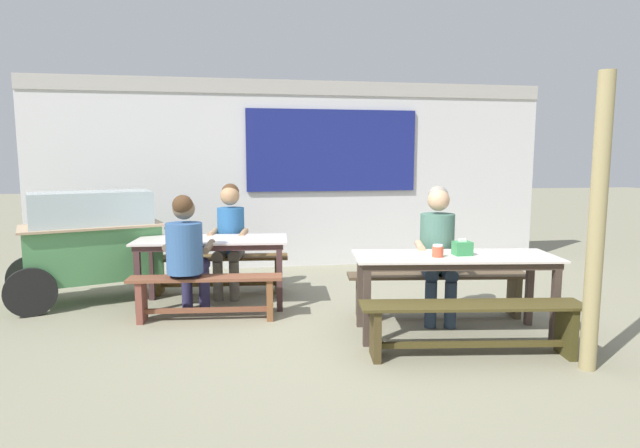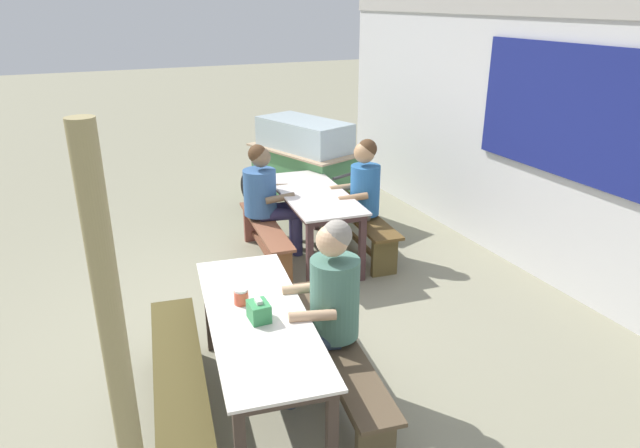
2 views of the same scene
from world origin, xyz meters
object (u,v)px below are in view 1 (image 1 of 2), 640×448
Objects in this scene: food_cart at (91,238)px; dining_table_far at (212,246)px; person_center_facing at (230,232)px; person_left_back_turned at (186,249)px; condiment_jar at (438,251)px; bench_far_front at (206,291)px; tissue_box at (462,248)px; bench_near_front at (472,322)px; bench_far_back at (219,267)px; bench_near_back at (438,287)px; dining_table_near at (454,264)px; person_right_near_table at (438,245)px; wooden_support_post at (597,225)px.

dining_table_far is at bearing -18.30° from food_cart.
person_center_facing reaches higher than food_cart.
condiment_jar is (2.17, -0.93, 0.08)m from person_left_back_turned.
tissue_box reaches higher than bench_far_front.
condiment_jar reaches higher than bench_near_front.
bench_far_back is 0.90× the size of bench_near_back.
dining_table_near is at bearing 170.09° from tissue_box.
dining_table_near is 2.51m from person_left_back_turned.
bench_near_front is 2.97m from person_center_facing.
bench_far_front is 2.28m from person_right_near_table.
food_cart is at bearing 141.42° from person_left_back_turned.
wooden_support_post reaches higher than person_left_back_turned.
person_right_near_table is at bearing -122.14° from bench_near_back.
food_cart is at bearing 160.78° from bench_near_back.
person_left_back_turned is at bearing 171.59° from bench_near_back.
dining_table_near is at bearing -41.27° from bench_far_back.
bench_far_front is 1.08m from person_center_facing.
person_right_near_table is (2.21, -0.33, 0.44)m from bench_far_front.
bench_far_back is at bearing 149.68° from person_center_facing.
person_left_back_turned is at bearing 149.94° from wooden_support_post.
wooden_support_post is at bearing -64.36° from person_right_near_table.
bench_far_back is 3.94m from wooden_support_post.
person_right_near_table is (0.11, 0.98, 0.45)m from bench_near_front.
bench_far_front is 0.83× the size of bench_near_front.
person_left_back_turned reaches higher than dining_table_near.
dining_table_near is 1.43× the size of person_center_facing.
dining_table_near reaches higher than bench_near_back.
bench_far_back is 2.86m from tissue_box.
condiment_jar is 0.05× the size of wooden_support_post.
person_right_near_table is at bearing 85.43° from dining_table_near.
food_cart is 1.39m from person_left_back_turned.
person_center_facing is at bearing 134.97° from wooden_support_post.
food_cart is (-1.36, -0.09, 0.39)m from bench_far_back.
bench_far_back and bench_near_back have the same top height.
dining_table_far is 0.91× the size of bench_near_back.
person_center_facing is 0.98× the size of person_right_near_table.
bench_far_back is at bearing 130.62° from bench_near_front.
bench_near_back is at bearing 66.34° from condiment_jar.
bench_far_front is 3.40m from wooden_support_post.
food_cart is at bearing 161.70° from dining_table_far.
food_cart is at bearing 147.53° from wooden_support_post.
bench_near_back is 0.96× the size of food_cart.
person_left_back_turned is at bearing -106.05° from bench_far_back.
condiment_jar is (-0.18, -0.05, 0.13)m from dining_table_near.
bench_far_back is 0.86× the size of food_cart.
wooden_support_post reaches higher than dining_table_far.
condiment_jar is at bearing -163.57° from dining_table_near.
condiment_jar reaches higher than bench_far_front.
wooden_support_post is (0.68, -0.88, 0.44)m from dining_table_near.
bench_far_back is 2.52m from bench_near_back.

